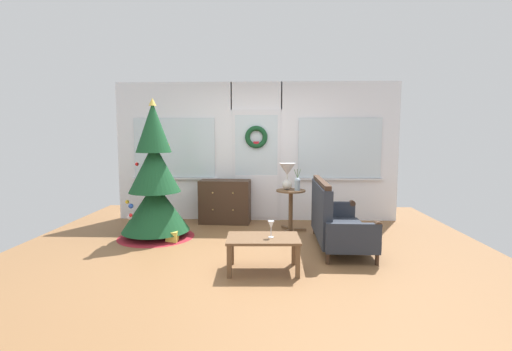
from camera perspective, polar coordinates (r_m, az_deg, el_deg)
name	(u,v)px	position (r m, az deg, el deg)	size (l,w,h in m)	color
ground_plane	(251,255)	(4.97, -0.83, -12.22)	(6.76, 6.76, 0.00)	brown
back_wall_with_door	(256,151)	(6.80, 0.07, 3.76)	(5.20, 0.19, 2.55)	white
christmas_tree	(155,187)	(5.85, -15.47, -1.77)	(1.18, 1.18, 2.14)	#4C331E
dresser_cabinet	(225,201)	(6.66, -4.84, -4.05)	(0.92, 0.48, 0.78)	#3D281C
settee_sofa	(334,221)	(5.31, 12.10, -6.94)	(0.73, 1.54, 0.96)	#3D281C
side_table	(291,202)	(6.07, 5.44, -4.11)	(0.50, 0.48, 0.69)	brown
table_lamp	(287,173)	(6.04, 4.89, 0.47)	(0.28, 0.28, 0.44)	silver
flower_vase	(297,183)	(5.97, 6.46, -1.24)	(0.11, 0.10, 0.35)	#99ADBC
coffee_table	(263,242)	(4.32, 1.12, -10.33)	(0.86, 0.55, 0.40)	brown
wine_glass	(271,225)	(4.26, 2.37, -7.77)	(0.08, 0.08, 0.20)	silver
gift_box	(172,237)	(5.64, -12.92, -9.29)	(0.16, 0.15, 0.16)	#D8C64C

